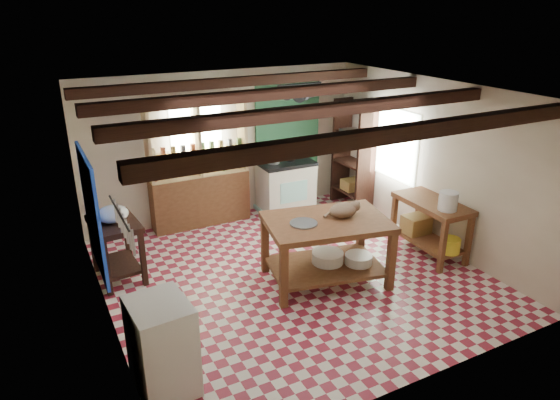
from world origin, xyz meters
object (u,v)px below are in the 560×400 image
work_table (326,250)px  prep_table (117,250)px  white_cabinet (162,346)px  cat (343,210)px  stove (286,186)px  right_counter (430,228)px

work_table → prep_table: work_table is taller
prep_table → white_cabinet: (-0.02, -2.43, 0.06)m
prep_table → cat: bearing=-30.7°
stove → prep_table: stove is taller
work_table → white_cabinet: white_cabinet is taller
stove → right_counter: 2.78m
cat → prep_table: bearing=155.0°
prep_table → cat: 3.17m
right_counter → white_cabinet: bearing=-165.6°
stove → white_cabinet: size_ratio=1.00×
white_cabinet → cat: bearing=16.0°
stove → prep_table: bearing=-160.1°
stove → white_cabinet: 4.81m
prep_table → right_counter: 4.61m
prep_table → stove: bearing=14.5°
work_table → prep_table: bearing=162.8°
work_table → stove: stove is taller
work_table → right_counter: work_table is taller
prep_table → right_counter: size_ratio=0.72×
right_counter → cat: size_ratio=3.03×
work_table → cat: (0.25, -0.00, 0.55)m
work_table → right_counter: size_ratio=1.34×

